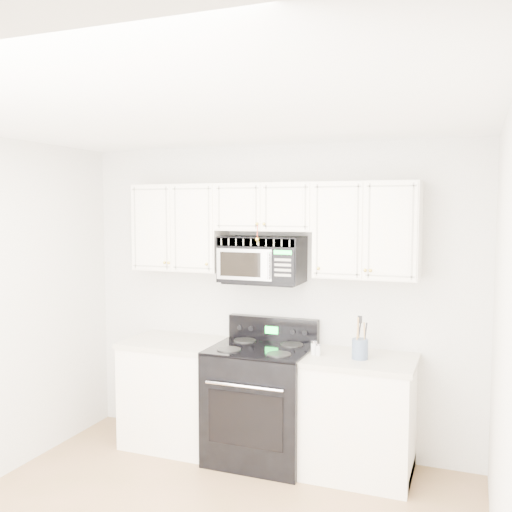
% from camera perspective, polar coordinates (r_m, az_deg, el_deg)
% --- Properties ---
extents(room, '(3.51, 3.51, 2.61)m').
position_cam_1_polar(room, '(3.37, -8.05, -8.36)').
color(room, '#986D50').
rests_on(room, ground).
extents(base_cabinet_left, '(0.86, 0.65, 0.92)m').
position_cam_1_polar(base_cabinet_left, '(5.19, -7.94, -13.66)').
color(base_cabinet_left, white).
rests_on(base_cabinet_left, ground).
extents(base_cabinet_right, '(0.86, 0.65, 0.92)m').
position_cam_1_polar(base_cabinet_right, '(4.67, 10.21, -15.82)').
color(base_cabinet_right, white).
rests_on(base_cabinet_right, ground).
extents(range, '(0.80, 0.73, 1.13)m').
position_cam_1_polar(range, '(4.83, 0.52, -14.31)').
color(range, black).
rests_on(range, ground).
extents(upper_cabinets, '(2.44, 0.37, 0.75)m').
position_cam_1_polar(upper_cabinets, '(4.73, 1.24, 3.21)').
color(upper_cabinets, white).
rests_on(upper_cabinets, ground).
extents(microwave, '(0.69, 0.39, 0.38)m').
position_cam_1_polar(microwave, '(4.75, 0.59, -0.33)').
color(microwave, black).
rests_on(microwave, ground).
extents(utensil_crock, '(0.12, 0.12, 0.33)m').
position_cam_1_polar(utensil_crock, '(4.46, 10.36, -9.04)').
color(utensil_crock, slate).
rests_on(utensil_crock, base_cabinet_right).
extents(shaker_salt, '(0.05, 0.05, 0.11)m').
position_cam_1_polar(shaker_salt, '(4.54, 5.80, -9.10)').
color(shaker_salt, silver).
rests_on(shaker_salt, base_cabinet_right).
extents(shaker_pepper, '(0.04, 0.04, 0.10)m').
position_cam_1_polar(shaker_pepper, '(4.52, 6.24, -9.28)').
color(shaker_pepper, silver).
rests_on(shaker_pepper, base_cabinet_right).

